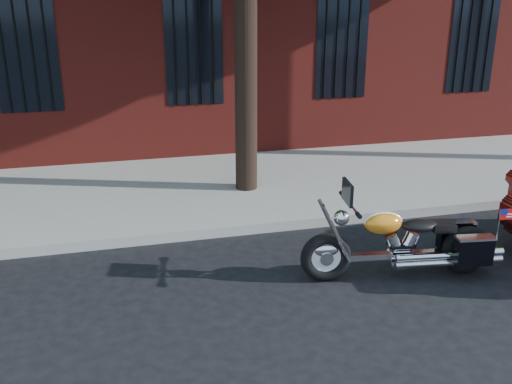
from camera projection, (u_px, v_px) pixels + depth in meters
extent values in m
plane|color=black|center=(262.00, 278.00, 6.91)|extent=(120.00, 120.00, 0.00)
cube|color=gray|center=(237.00, 229.00, 8.15)|extent=(40.00, 0.16, 0.15)
cube|color=gray|center=(214.00, 187.00, 9.87)|extent=(40.00, 3.60, 0.15)
cube|color=black|center=(194.00, 52.00, 10.85)|extent=(1.10, 0.14, 2.00)
cylinder|color=black|center=(194.00, 52.00, 10.78)|extent=(0.04, 0.04, 2.00)
cylinder|color=black|center=(246.00, 45.00, 8.85)|extent=(0.36, 0.36, 5.00)
torus|color=black|center=(326.00, 257.00, 6.74)|extent=(0.63, 0.22, 0.61)
torus|color=black|center=(466.00, 250.00, 6.94)|extent=(0.63, 0.22, 0.61)
cylinder|color=white|center=(326.00, 257.00, 6.74)|extent=(0.46, 0.11, 0.46)
cylinder|color=white|center=(466.00, 250.00, 6.94)|extent=(0.46, 0.11, 0.46)
ellipsoid|color=white|center=(326.00, 250.00, 6.71)|extent=(0.34, 0.16, 0.18)
ellipsoid|color=orange|center=(467.00, 241.00, 6.90)|extent=(0.34, 0.17, 0.18)
cube|color=white|center=(397.00, 255.00, 6.85)|extent=(1.38, 0.27, 0.07)
cylinder|color=white|center=(400.00, 256.00, 6.86)|extent=(0.31, 0.20, 0.29)
cylinder|color=white|center=(442.00, 259.00, 6.75)|extent=(1.15, 0.23, 0.08)
ellipsoid|color=orange|center=(383.00, 223.00, 6.68)|extent=(0.48, 0.32, 0.26)
ellipsoid|color=black|center=(420.00, 226.00, 6.75)|extent=(0.47, 0.32, 0.14)
cube|color=black|center=(456.00, 234.00, 7.12)|extent=(0.46, 0.20, 0.35)
cube|color=black|center=(474.00, 251.00, 6.68)|extent=(0.46, 0.20, 0.35)
cylinder|color=white|center=(350.00, 204.00, 6.55)|extent=(0.13, 0.71, 0.03)
sphere|color=white|center=(341.00, 218.00, 6.60)|extent=(0.21, 0.21, 0.18)
cube|color=black|center=(347.00, 192.00, 6.50)|extent=(0.08, 0.37, 0.26)
cube|color=red|center=(509.00, 214.00, 6.53)|extent=(0.20, 0.04, 0.13)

